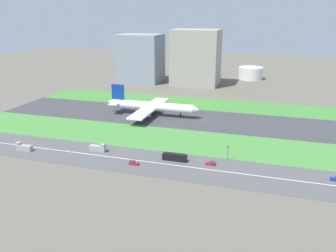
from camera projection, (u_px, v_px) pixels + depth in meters
name	position (u px, v px, depth m)	size (l,w,h in m)	color
ground_plane	(206.00, 120.00, 221.73)	(800.00, 800.00, 0.00)	#5B564C
runway	(206.00, 120.00, 221.71)	(280.00, 46.00, 0.10)	#38383D
grass_median_north	(217.00, 105.00, 258.96)	(280.00, 36.00, 0.10)	#3D7A33
grass_median_south	(192.00, 141.00, 184.46)	(280.00, 36.00, 0.10)	#427F38
highway	(175.00, 165.00, 155.39)	(280.00, 28.00, 0.10)	#4C4C4F
highway_centerline	(175.00, 165.00, 155.37)	(266.00, 0.50, 0.01)	silver
airliner	(150.00, 106.00, 230.53)	(65.00, 56.00, 19.70)	white
bus_0	(175.00, 157.00, 159.89)	(11.60, 2.50, 3.50)	black
truck_0	(98.00, 148.00, 171.04)	(8.40, 2.50, 4.00)	#99999E
truck_1	(24.00, 147.00, 172.03)	(8.40, 2.50, 4.00)	#99999E
car_2	(211.00, 163.00, 155.38)	(4.40, 1.80, 2.00)	#B2191E
car_1	(134.00, 163.00, 155.71)	(4.40, 1.80, 2.00)	#B2191E
traffic_light	(228.00, 152.00, 159.83)	(0.36, 0.50, 7.20)	#4C4C51
terminal_building	(140.00, 58.00, 343.19)	(41.78, 33.74, 46.44)	gray
hangar_building	(196.00, 57.00, 326.48)	(43.78, 33.61, 51.74)	#9E998E
fuel_tank_west	(251.00, 73.00, 359.77)	(24.95, 24.95, 12.55)	silver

